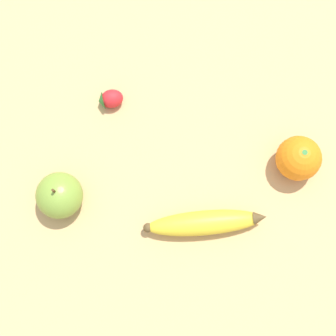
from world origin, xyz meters
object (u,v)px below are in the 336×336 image
(strawberry, at_px, (110,99))
(apple, at_px, (59,195))
(orange, at_px, (299,158))
(banana, at_px, (205,223))

(strawberry, relative_size, apple, 0.65)
(orange, bearing_deg, banana, -92.00)
(apple, bearing_deg, orange, 62.88)
(banana, relative_size, apple, 2.30)
(orange, distance_m, strawberry, 0.36)
(banana, distance_m, orange, 0.20)
(banana, xyz_separation_m, strawberry, (-0.29, -0.00, -0.00))
(banana, distance_m, apple, 0.26)
(orange, bearing_deg, strawberry, -145.63)
(orange, xyz_separation_m, apple, (-0.19, -0.38, -0.00))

